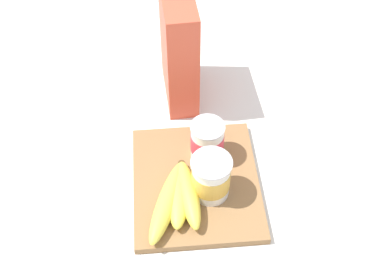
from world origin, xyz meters
The scene contains 6 objects.
ground_plane centered at (0.00, 0.00, 0.00)m, with size 2.40×2.40×0.00m, color silver.
cutting_board centered at (0.00, 0.00, 0.01)m, with size 0.28×0.25×0.02m, color olive.
cereal_box centered at (-0.27, -0.01, 0.13)m, with size 0.17×0.07×0.26m, color #D85138.
yogurt_cup_front centered at (-0.06, 0.03, 0.06)m, with size 0.07×0.07×0.09m.
yogurt_cup_back centered at (0.03, 0.03, 0.06)m, with size 0.08×0.08×0.09m.
banana_bunch centered at (0.05, -0.04, 0.03)m, with size 0.19×0.12×0.04m.
Camera 1 is at (0.58, -0.06, 0.84)m, focal length 47.46 mm.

